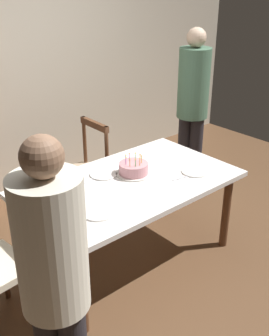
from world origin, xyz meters
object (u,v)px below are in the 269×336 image
(plate_near_guest, at_px, (195,171))
(person_celebrant, at_px, (55,280))
(chair_spindle_back, at_px, (82,174))
(person_guest, at_px, (193,102))
(birthday_cake, at_px, (133,169))
(plate_near_celebrant, at_px, (98,213))
(dining_table, at_px, (130,191))
(plate_far_side, at_px, (104,174))

(plate_near_guest, distance_m, person_celebrant, 1.79)
(plate_near_guest, relative_size, chair_spindle_back, 0.23)
(plate_near_guest, bearing_deg, person_celebrant, -159.88)
(person_guest, bearing_deg, person_celebrant, -150.85)
(chair_spindle_back, bearing_deg, person_guest, -12.65)
(birthday_cake, bearing_deg, plate_near_celebrant, -152.44)
(dining_table, bearing_deg, plate_near_guest, -23.71)
(birthday_cake, height_order, person_guest, person_guest)
(dining_table, xyz_separation_m, plate_near_celebrant, (-0.47, -0.22, 0.09))
(birthday_cake, distance_m, chair_spindle_back, 0.81)
(dining_table, relative_size, plate_far_side, 7.71)
(plate_far_side, xyz_separation_m, person_celebrant, (-1.07, -1.06, 0.20))
(plate_near_celebrant, bearing_deg, person_celebrant, -138.55)
(plate_far_side, bearing_deg, plate_near_guest, -36.97)
(dining_table, height_order, person_celebrant, person_celebrant)
(birthday_cake, bearing_deg, person_guest, 21.23)
(birthday_cake, bearing_deg, dining_table, -144.41)
(plate_far_side, relative_size, plate_near_guest, 1.00)
(plate_near_guest, bearing_deg, chair_spindle_back, 111.75)
(plate_far_side, bearing_deg, chair_spindle_back, 73.22)
(dining_table, relative_size, birthday_cake, 6.06)
(person_celebrant, bearing_deg, person_guest, 29.15)
(dining_table, relative_size, person_guest, 0.98)
(plate_near_guest, xyz_separation_m, person_celebrant, (-1.67, -0.61, 0.20))
(dining_table, distance_m, person_guest, 1.46)
(birthday_cake, relative_size, plate_near_celebrant, 1.27)
(birthday_cake, relative_size, person_celebrant, 0.17)
(person_guest, bearing_deg, birthday_cake, -158.77)
(plate_far_side, relative_size, person_celebrant, 0.13)
(dining_table, relative_size, plate_near_guest, 7.71)
(dining_table, distance_m, plate_far_side, 0.25)
(plate_near_celebrant, bearing_deg, dining_table, 25.59)
(person_celebrant, xyz_separation_m, person_guest, (2.47, 1.38, 0.05))
(birthday_cake, relative_size, person_guest, 0.16)
(person_celebrant, height_order, person_guest, person_guest)
(birthday_cake, xyz_separation_m, plate_near_guest, (0.41, -0.30, -0.04))
(dining_table, xyz_separation_m, plate_far_side, (-0.08, 0.22, 0.09))
(plate_far_side, distance_m, chair_spindle_back, 0.68)
(plate_near_guest, xyz_separation_m, chair_spindle_back, (-0.41, 1.04, -0.28))
(plate_near_celebrant, height_order, person_guest, person_guest)
(birthday_cake, bearing_deg, plate_far_side, 141.44)
(dining_table, distance_m, plate_near_celebrant, 0.52)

